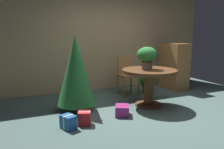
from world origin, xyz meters
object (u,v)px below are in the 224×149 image
object	(u,v)px
flower_vase	(147,56)
gift_box_blue	(68,122)
gift_box_purple	(122,110)
potted_plant	(148,82)
holiday_tree	(76,70)
round_dining_table	(149,79)
gift_box_red	(84,118)
wooden_cabinet	(174,66)
wooden_chair_far	(127,73)

from	to	relation	value
flower_vase	gift_box_blue	bearing A→B (deg)	-162.72
gift_box_purple	potted_plant	xyz separation A→B (m)	(1.35, 1.24, 0.19)
flower_vase	holiday_tree	distance (m)	1.48
round_dining_table	gift_box_red	world-z (taller)	round_dining_table
gift_box_red	round_dining_table	bearing A→B (deg)	16.46
gift_box_purple	wooden_cabinet	distance (m)	2.69
round_dining_table	potted_plant	world-z (taller)	round_dining_table
gift_box_red	potted_plant	xyz separation A→B (m)	(2.12, 1.39, 0.17)
wooden_chair_far	potted_plant	world-z (taller)	wooden_chair_far
holiday_tree	gift_box_red	xyz separation A→B (m)	(-0.08, -0.76, -0.69)
flower_vase	holiday_tree	bearing A→B (deg)	170.07
wooden_cabinet	gift_box_blue	bearing A→B (deg)	-154.80
potted_plant	wooden_chair_far	bearing A→B (deg)	172.19
flower_vase	wooden_chair_far	distance (m)	1.08
flower_vase	wooden_chair_far	xyz separation A→B (m)	(0.04, 0.96, -0.51)
holiday_tree	gift_box_purple	xyz separation A→B (m)	(0.69, -0.61, -0.71)
wooden_chair_far	holiday_tree	distance (m)	1.65
gift_box_blue	holiday_tree	bearing A→B (deg)	65.81
gift_box_purple	round_dining_table	bearing A→B (deg)	21.67
wooden_chair_far	wooden_cabinet	size ratio (longest dim) A/B	0.77
flower_vase	gift_box_red	bearing A→B (deg)	-161.48
wooden_chair_far	gift_box_purple	distance (m)	1.59
holiday_tree	gift_box_purple	world-z (taller)	holiday_tree
round_dining_table	potted_plant	distance (m)	1.12
gift_box_blue	wooden_cabinet	world-z (taller)	wooden_cabinet
holiday_tree	round_dining_table	bearing A→B (deg)	-11.53
wooden_chair_far	potted_plant	size ratio (longest dim) A/B	1.86
gift_box_purple	wooden_cabinet	size ratio (longest dim) A/B	0.31
gift_box_purple	flower_vase	bearing A→B (deg)	25.79
flower_vase	wooden_cabinet	distance (m)	1.87
holiday_tree	gift_box_red	size ratio (longest dim) A/B	5.61
potted_plant	gift_box_blue	bearing A→B (deg)	-149.13
gift_box_blue	gift_box_red	world-z (taller)	gift_box_red
gift_box_purple	holiday_tree	bearing A→B (deg)	138.72
gift_box_purple	gift_box_blue	bearing A→B (deg)	-169.22
wooden_cabinet	potted_plant	distance (m)	0.98
holiday_tree	gift_box_red	distance (m)	1.03
holiday_tree	gift_box_purple	distance (m)	1.16
gift_box_purple	gift_box_red	size ratio (longest dim) A/B	1.45
flower_vase	wooden_cabinet	bearing A→B (deg)	33.42
gift_box_blue	potted_plant	bearing A→B (deg)	30.87
gift_box_purple	gift_box_blue	xyz separation A→B (m)	(-1.06, -0.20, 0.02)
gift_box_blue	gift_box_red	xyz separation A→B (m)	(0.28, 0.05, 0.00)
gift_box_blue	potted_plant	xyz separation A→B (m)	(2.41, 1.44, 0.18)
wooden_chair_far	gift_box_blue	size ratio (longest dim) A/B	3.25
round_dining_table	gift_box_red	size ratio (longest dim) A/B	4.28
gift_box_purple	gift_box_blue	world-z (taller)	gift_box_blue
gift_box_purple	gift_box_red	distance (m)	0.79
gift_box_red	wooden_cabinet	xyz separation A→B (m)	(3.04, 1.51, 0.51)
holiday_tree	wooden_cabinet	xyz separation A→B (m)	(2.96, 0.75, -0.18)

